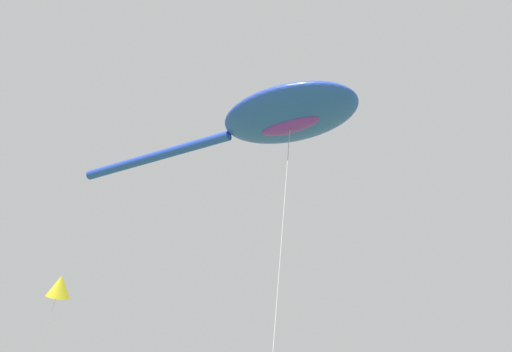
# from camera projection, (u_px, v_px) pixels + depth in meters

# --- Properties ---
(big_show_kite) EXTENTS (6.19, 10.90, 12.89)m
(big_show_kite) POSITION_uv_depth(u_px,v_px,m) (282.00, 117.00, 19.98)
(big_show_kite) COLOR blue
(big_show_kite) RESTS_ON ground
(small_kite_diamond_red) EXTENTS (2.07, 1.88, 10.54)m
(small_kite_diamond_red) POSITION_uv_depth(u_px,v_px,m) (60.00, 286.00, 28.82)
(small_kite_diamond_red) COLOR yellow
(small_kite_diamond_red) RESTS_ON ground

